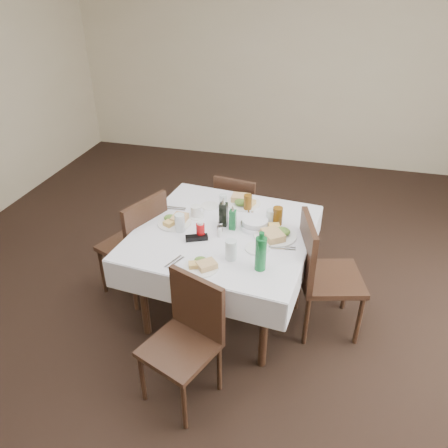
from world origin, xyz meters
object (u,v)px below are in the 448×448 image
coffee_mug (196,212)px  chair_south (188,332)px  dining_table (223,240)px  oil_cruet_dark (223,213)px  chair_east (320,270)px  water_e (271,218)px  chair_north (238,210)px  oil_cruet_green (233,219)px  water_s (231,250)px  ketchup_bottle (200,230)px  water_w (180,223)px  water_n (223,201)px  chair_west (139,241)px  bread_basket (255,224)px  green_bottle (261,253)px

coffee_mug → chair_south: bearing=-76.0°
dining_table → oil_cruet_dark: 0.20m
chair_east → dining_table: bearing=179.3°
chair_south → water_e: bearing=70.4°
chair_north → oil_cruet_green: 0.89m
water_s → ketchup_bottle: water_s is taller
dining_table → oil_cruet_dark: bearing=104.7°
water_e → water_w: water_w is taller
water_n → oil_cruet_green: (0.15, -0.31, 0.03)m
dining_table → chair_south: chair_south is taller
chair_north → ketchup_bottle: (-0.05, -0.97, 0.35)m
chair_west → bread_basket: chair_west is taller
chair_south → oil_cruet_green: oil_cruet_green is taller
ketchup_bottle → coffee_mug: (-0.12, 0.28, -0.02)m
water_w → coffee_mug: (0.05, 0.23, -0.03)m
chair_east → bread_basket: bearing=168.6°
dining_table → water_e: (0.32, 0.17, 0.15)m
chair_west → water_w: 0.51m
chair_south → oil_cruet_dark: size_ratio=3.63×
chair_east → oil_cruet_green: bearing=176.0°
chair_north → chair_east: (0.81, -0.85, 0.07)m
water_n → water_e: 0.45m
chair_west → coffee_mug: (0.46, 0.12, 0.27)m
water_n → water_w: (-0.22, -0.43, 0.01)m
chair_north → water_w: bearing=-103.9°
ketchup_bottle → green_bottle: 0.55m
bread_basket → oil_cruet_green: oil_cruet_green is taller
water_w → green_bottle: bearing=-25.5°
coffee_mug → water_e: bearing=2.3°
chair_west → water_s: bearing=-22.9°
dining_table → water_e: 0.39m
dining_table → green_bottle: 0.57m
oil_cruet_dark → water_e: bearing=15.4°
dining_table → coffee_mug: bearing=150.9°
ketchup_bottle → chair_west: bearing=164.6°
water_n → coffee_mug: size_ratio=0.88×
green_bottle → water_n: bearing=120.8°
dining_table → oil_cruet_green: bearing=32.4°
chair_north → water_e: 0.86m
chair_east → green_bottle: bearing=-134.3°
chair_south → water_e: size_ratio=6.77×
chair_east → green_bottle: (-0.38, -0.39, 0.34)m
chair_north → chair_west: 1.03m
oil_cruet_dark → green_bottle: bearing=-52.0°
chair_east → water_n: bearing=156.8°
chair_west → water_s: 0.97m
chair_east → ketchup_bottle: chair_east is taller
ketchup_bottle → green_bottle: green_bottle is taller
bread_basket → coffee_mug: bearing=174.1°
dining_table → water_s: 0.40m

